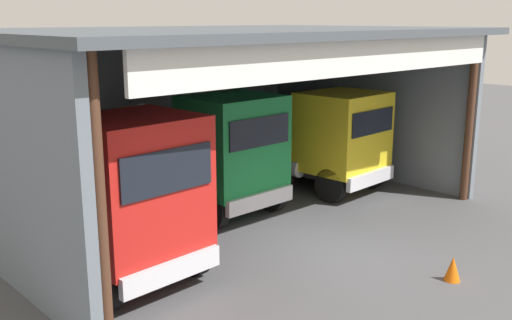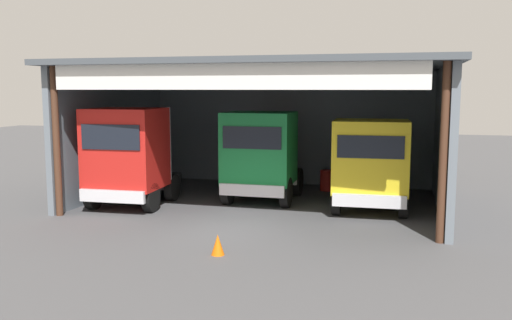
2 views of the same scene
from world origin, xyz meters
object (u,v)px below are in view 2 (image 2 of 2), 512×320
truck_red_right_bay (128,155)px  truck_green_center_right_bay (261,155)px  tool_cart (236,174)px  traffic_cone (218,245)px  oil_drum (327,180)px  truck_yellow_center_left_bay (370,164)px

truck_red_right_bay → truck_green_center_right_bay: truck_red_right_bay is taller
tool_cart → traffic_cone: bearing=-75.0°
truck_green_center_right_bay → traffic_cone: (0.68, -7.00, -1.57)m
oil_drum → traffic_cone: oil_drum is taller
truck_red_right_bay → truck_green_center_right_bay: size_ratio=0.90×
truck_red_right_bay → truck_yellow_center_left_bay: (8.76, 1.54, -0.19)m
truck_green_center_right_bay → oil_drum: size_ratio=5.66×
oil_drum → tool_cart: 4.26m
truck_green_center_right_bay → traffic_cone: truck_green_center_right_bay is taller
tool_cart → traffic_cone: size_ratio=1.79×
truck_green_center_right_bay → tool_cart: 4.18m
truck_red_right_bay → oil_drum: bearing=-144.5°
truck_yellow_center_left_bay → truck_red_right_bay: bearing=7.2°
truck_green_center_right_bay → oil_drum: truck_green_center_right_bay is taller
truck_yellow_center_left_bay → tool_cart: (-6.33, 4.02, -1.27)m
truck_red_right_bay → oil_drum: truck_red_right_bay is taller
truck_yellow_center_left_bay → tool_cart: 7.60m
truck_red_right_bay → traffic_cone: (5.22, -4.79, -1.68)m
truck_yellow_center_left_bay → truck_green_center_right_bay: bearing=-11.8°
truck_red_right_bay → tool_cart: (2.44, 5.56, -1.46)m
tool_cart → traffic_cone: 10.72m
truck_yellow_center_left_bay → traffic_cone: bearing=57.9°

